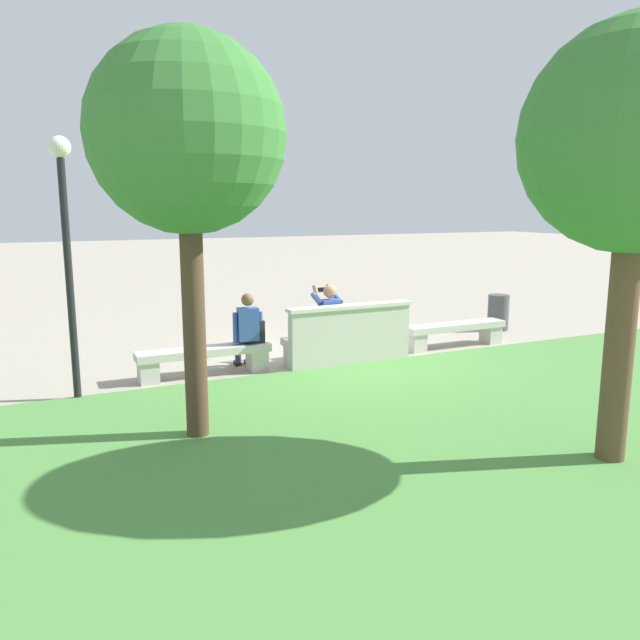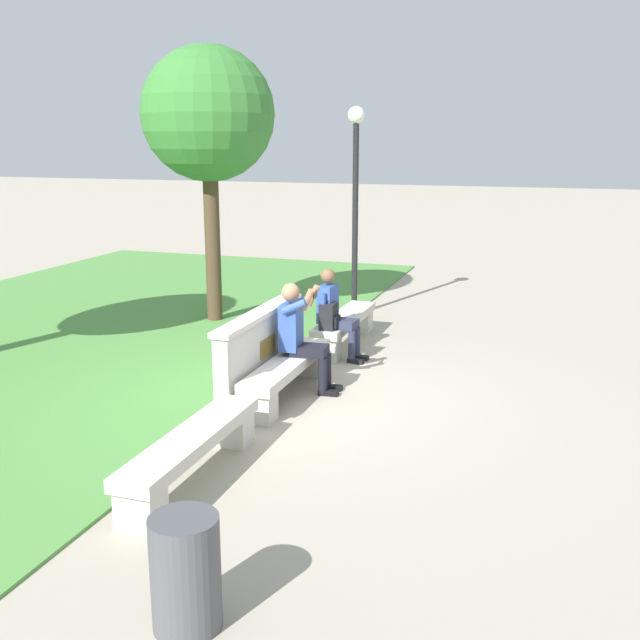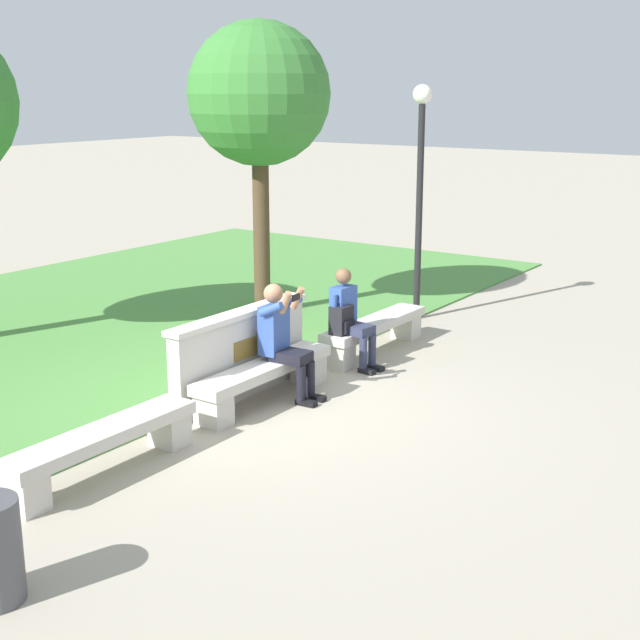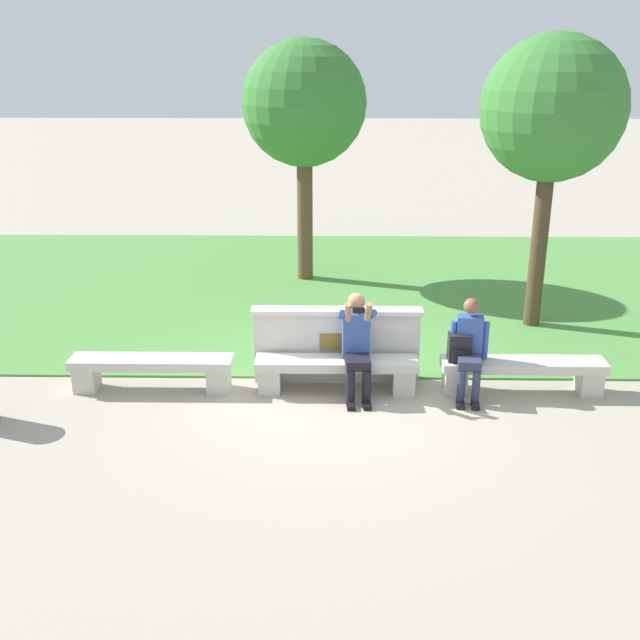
{
  "view_description": "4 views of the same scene",
  "coord_description": "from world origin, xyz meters",
  "px_view_note": "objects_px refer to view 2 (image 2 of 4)",
  "views": [
    {
      "loc": [
        4.75,
        9.24,
        2.62
      ],
      "look_at": [
        0.35,
        -0.1,
        0.71
      ],
      "focal_mm": 35.0,
      "sensor_mm": 36.0,
      "label": 1
    },
    {
      "loc": [
        -7.88,
        -3.04,
        3.0
      ],
      "look_at": [
        0.53,
        -0.23,
        0.83
      ],
      "focal_mm": 42.0,
      "sensor_mm": 36.0,
      "label": 2
    },
    {
      "loc": [
        -7.45,
        -5.93,
        3.46
      ],
      "look_at": [
        -0.04,
        -0.79,
        1.09
      ],
      "focal_mm": 50.0,
      "sensor_mm": 36.0,
      "label": 3
    },
    {
      "loc": [
        -0.06,
        -8.78,
        4.17
      ],
      "look_at": [
        -0.21,
        -0.29,
        1.08
      ],
      "focal_mm": 42.0,
      "sensor_mm": 36.0,
      "label": 4
    }
  ],
  "objects_px": {
    "trash_bin": "(186,573)",
    "lamp_post": "(356,180)",
    "person_photographer": "(300,332)",
    "backpack": "(329,316)",
    "person_distant": "(335,311)",
    "bench_near": "(287,372)",
    "bench_mid": "(345,325)",
    "tree_behind_wall": "(208,116)",
    "bench_main": "(192,449)"
  },
  "relations": [
    {
      "from": "trash_bin",
      "to": "lamp_post",
      "type": "distance_m",
      "value": 8.81
    },
    {
      "from": "person_photographer",
      "to": "backpack",
      "type": "height_order",
      "value": "person_photographer"
    },
    {
      "from": "person_distant",
      "to": "trash_bin",
      "type": "distance_m",
      "value": 5.96
    },
    {
      "from": "bench_near",
      "to": "backpack",
      "type": "xyz_separation_m",
      "value": [
        1.55,
        -0.02,
        0.32
      ]
    },
    {
      "from": "bench_mid",
      "to": "tree_behind_wall",
      "type": "relative_size",
      "value": 0.47
    },
    {
      "from": "backpack",
      "to": "lamp_post",
      "type": "relative_size",
      "value": 0.12
    },
    {
      "from": "bench_mid",
      "to": "tree_behind_wall",
      "type": "bearing_deg",
      "value": 73.38
    },
    {
      "from": "tree_behind_wall",
      "to": "person_photographer",
      "type": "bearing_deg",
      "value": -138.18
    },
    {
      "from": "person_distant",
      "to": "bench_near",
      "type": "bearing_deg",
      "value": 177.73
    },
    {
      "from": "bench_near",
      "to": "tree_behind_wall",
      "type": "xyz_separation_m",
      "value": [
        3.12,
        2.49,
        3.02
      ]
    },
    {
      "from": "backpack",
      "to": "person_distant",
      "type": "bearing_deg",
      "value": -19.71
    },
    {
      "from": "bench_near",
      "to": "trash_bin",
      "type": "distance_m",
      "value": 4.33
    },
    {
      "from": "bench_mid",
      "to": "tree_behind_wall",
      "type": "xyz_separation_m",
      "value": [
        0.74,
        2.49,
        3.02
      ]
    },
    {
      "from": "bench_main",
      "to": "bench_mid",
      "type": "xyz_separation_m",
      "value": [
        4.75,
        0.0,
        0.0
      ]
    },
    {
      "from": "person_photographer",
      "to": "bench_main",
      "type": "bearing_deg",
      "value": 178.31
    },
    {
      "from": "person_photographer",
      "to": "trash_bin",
      "type": "bearing_deg",
      "value": -169.06
    },
    {
      "from": "tree_behind_wall",
      "to": "trash_bin",
      "type": "distance_m",
      "value": 8.63
    },
    {
      "from": "backpack",
      "to": "tree_behind_wall",
      "type": "xyz_separation_m",
      "value": [
        1.57,
        2.52,
        2.69
      ]
    },
    {
      "from": "bench_near",
      "to": "person_photographer",
      "type": "bearing_deg",
      "value": -17.34
    },
    {
      "from": "bench_near",
      "to": "bench_mid",
      "type": "bearing_deg",
      "value": 0.0
    },
    {
      "from": "bench_mid",
      "to": "person_photographer",
      "type": "distance_m",
      "value": 2.17
    },
    {
      "from": "bench_main",
      "to": "person_distant",
      "type": "xyz_separation_m",
      "value": [
        4.04,
        -0.07,
        0.37
      ]
    },
    {
      "from": "tree_behind_wall",
      "to": "trash_bin",
      "type": "relative_size",
      "value": 5.88
    },
    {
      "from": "lamp_post",
      "to": "bench_near",
      "type": "bearing_deg",
      "value": -174.72
    },
    {
      "from": "trash_bin",
      "to": "person_photographer",
      "type": "bearing_deg",
      "value": 10.94
    },
    {
      "from": "tree_behind_wall",
      "to": "backpack",
      "type": "bearing_deg",
      "value": -122.04
    },
    {
      "from": "bench_near",
      "to": "tree_behind_wall",
      "type": "height_order",
      "value": "tree_behind_wall"
    },
    {
      "from": "backpack",
      "to": "trash_bin",
      "type": "bearing_deg",
      "value": -170.96
    },
    {
      "from": "person_distant",
      "to": "backpack",
      "type": "bearing_deg",
      "value": 160.29
    },
    {
      "from": "bench_mid",
      "to": "lamp_post",
      "type": "relative_size",
      "value": 0.6
    },
    {
      "from": "person_photographer",
      "to": "backpack",
      "type": "bearing_deg",
      "value": 2.34
    },
    {
      "from": "bench_mid",
      "to": "lamp_post",
      "type": "height_order",
      "value": "lamp_post"
    },
    {
      "from": "bench_main",
      "to": "person_photographer",
      "type": "distance_m",
      "value": 2.66
    },
    {
      "from": "bench_near",
      "to": "lamp_post",
      "type": "distance_m",
      "value": 4.73
    },
    {
      "from": "bench_main",
      "to": "backpack",
      "type": "bearing_deg",
      "value": -0.36
    },
    {
      "from": "tree_behind_wall",
      "to": "bench_near",
      "type": "bearing_deg",
      "value": -141.39
    },
    {
      "from": "lamp_post",
      "to": "backpack",
      "type": "bearing_deg",
      "value": -171.24
    },
    {
      "from": "backpack",
      "to": "bench_mid",
      "type": "bearing_deg",
      "value": 1.7
    },
    {
      "from": "bench_mid",
      "to": "person_photographer",
      "type": "xyz_separation_m",
      "value": [
        -2.13,
        -0.08,
        0.43
      ]
    },
    {
      "from": "bench_mid",
      "to": "trash_bin",
      "type": "relative_size",
      "value": 2.77
    },
    {
      "from": "bench_mid",
      "to": "person_distant",
      "type": "height_order",
      "value": "person_distant"
    },
    {
      "from": "lamp_post",
      "to": "bench_main",
      "type": "bearing_deg",
      "value": -176.61
    },
    {
      "from": "bench_near",
      "to": "tree_behind_wall",
      "type": "relative_size",
      "value": 0.47
    },
    {
      "from": "trash_bin",
      "to": "tree_behind_wall",
      "type": "bearing_deg",
      "value": 25.05
    },
    {
      "from": "backpack",
      "to": "tree_behind_wall",
      "type": "relative_size",
      "value": 0.1
    },
    {
      "from": "backpack",
      "to": "lamp_post",
      "type": "xyz_separation_m",
      "value": [
        2.71,
        0.42,
        1.69
      ]
    },
    {
      "from": "bench_near",
      "to": "backpack",
      "type": "height_order",
      "value": "backpack"
    },
    {
      "from": "person_photographer",
      "to": "trash_bin",
      "type": "height_order",
      "value": "person_photographer"
    },
    {
      "from": "person_distant",
      "to": "tree_behind_wall",
      "type": "xyz_separation_m",
      "value": [
        1.46,
        2.56,
        2.65
      ]
    },
    {
      "from": "person_distant",
      "to": "trash_bin",
      "type": "bearing_deg",
      "value": -171.53
    }
  ]
}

